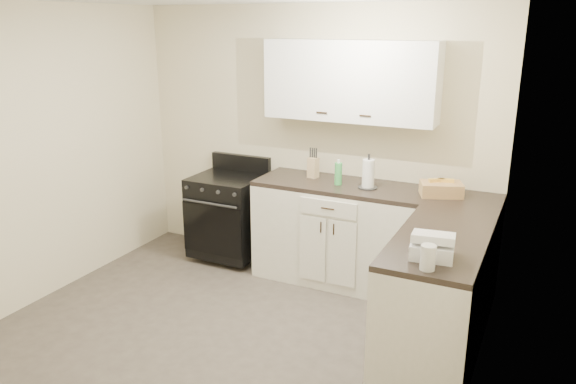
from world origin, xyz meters
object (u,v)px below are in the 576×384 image
at_px(paper_towel, 368,174).
at_px(wicker_basket, 441,189).
at_px(stove, 227,216).
at_px(countertop_grill, 432,249).
at_px(knife_block, 313,168).

xyz_separation_m(paper_towel, wicker_basket, (0.62, 0.05, -0.07)).
distance_m(stove, paper_towel, 1.58).
xyz_separation_m(paper_towel, countertop_grill, (0.83, -1.27, -0.08)).
relative_size(stove, countertop_grill, 3.12).
relative_size(knife_block, wicker_basket, 0.57).
relative_size(paper_towel, countertop_grill, 0.98).
xyz_separation_m(stove, paper_towel, (1.46, -0.00, 0.61)).
bearing_deg(stove, knife_block, 6.79).
distance_m(knife_block, paper_towel, 0.58).
height_order(knife_block, countertop_grill, knife_block).
bearing_deg(stove, countertop_grill, -29.13).
distance_m(knife_block, countertop_grill, 1.96).
bearing_deg(countertop_grill, knife_block, 127.52).
relative_size(stove, paper_towel, 3.16).
height_order(wicker_basket, countertop_grill, wicker_basket).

